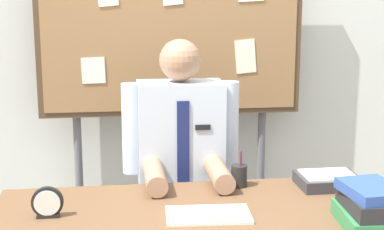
{
  "coord_description": "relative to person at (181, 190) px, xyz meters",
  "views": [
    {
      "loc": [
        -0.29,
        -2.03,
        1.53
      ],
      "look_at": [
        0.0,
        0.18,
        1.07
      ],
      "focal_mm": 53.61,
      "sensor_mm": 36.0,
      "label": 1
    }
  ],
  "objects": [
    {
      "name": "pen_holder",
      "position": [
        0.22,
        -0.28,
        0.15
      ],
      "size": [
        0.07,
        0.07,
        0.16
      ],
      "color": "#262626",
      "rests_on": "desk"
    },
    {
      "name": "open_notebook",
      "position": [
        0.04,
        -0.61,
        0.11
      ],
      "size": [
        0.33,
        0.2,
        0.01
      ],
      "primitive_type": "cube",
      "rotation": [
        0.0,
        0.0,
        -0.06
      ],
      "color": "silver",
      "rests_on": "desk"
    },
    {
      "name": "desk_clock",
      "position": [
        -0.56,
        -0.54,
        0.15
      ],
      "size": [
        0.12,
        0.04,
        0.12
      ],
      "color": "black",
      "rests_on": "desk"
    },
    {
      "name": "back_wall",
      "position": [
        -0.0,
        0.63,
        0.73
      ],
      "size": [
        6.4,
        0.08,
        2.7
      ],
      "primitive_type": "cube",
      "color": "silver",
      "rests_on": "ground_plane"
    },
    {
      "name": "paper_tray",
      "position": [
        0.61,
        -0.33,
        0.13
      ],
      "size": [
        0.26,
        0.2,
        0.06
      ],
      "color": "#333338",
      "rests_on": "desk"
    },
    {
      "name": "person",
      "position": [
        0.0,
        0.0,
        0.0
      ],
      "size": [
        0.55,
        0.56,
        1.34
      ],
      "color": "#2D2D33",
      "rests_on": "ground_plane"
    },
    {
      "name": "bulletin_board",
      "position": [
        0.0,
        0.43,
        0.75
      ],
      "size": [
        1.41,
        0.09,
        1.89
      ],
      "color": "#4C3823",
      "rests_on": "ground_plane"
    },
    {
      "name": "book_stack",
      "position": [
        0.59,
        -0.78,
        0.18
      ],
      "size": [
        0.22,
        0.3,
        0.16
      ],
      "color": "#337F47",
      "rests_on": "desk"
    }
  ]
}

